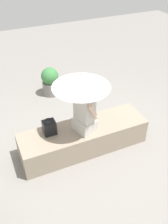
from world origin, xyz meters
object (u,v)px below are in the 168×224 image
(planter_far, at_px, (50,81))
(parasol, at_px, (81,81))
(handbag_black, at_px, (49,127))
(person_seated, at_px, (85,111))

(planter_far, bearing_deg, parasol, 87.33)
(handbag_black, height_order, planter_far, handbag_black)
(person_seated, bearing_deg, planter_far, -91.25)
(parasol, bearing_deg, handbag_black, -15.76)
(person_seated, distance_m, planter_far, 2.08)
(person_seated, xyz_separation_m, planter_far, (-0.04, -2.02, -0.50))
(person_seated, relative_size, handbag_black, 3.44)
(parasol, relative_size, handbag_black, 4.11)
(person_seated, xyz_separation_m, handbag_black, (0.56, -0.15, -0.26))
(parasol, height_order, planter_far, parasol)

